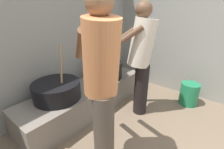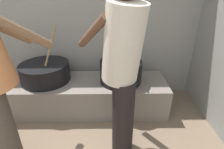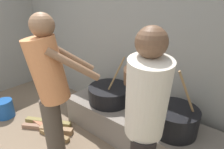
# 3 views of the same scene
# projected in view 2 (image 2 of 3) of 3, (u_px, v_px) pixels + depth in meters

# --- Properties ---
(block_enclosure_rear) EXTENTS (4.86, 0.20, 2.48)m
(block_enclosure_rear) POSITION_uv_depth(u_px,v_px,m) (30.00, 7.00, 2.30)
(block_enclosure_rear) COLOR gray
(block_enclosure_rear) RESTS_ON ground_plane
(hearth_ledge) EXTENTS (2.09, 0.60, 0.40)m
(hearth_ledge) POSITION_uv_depth(u_px,v_px,m) (84.00, 95.00, 2.31)
(hearth_ledge) COLOR slate
(hearth_ledge) RESTS_ON ground_plane
(cooking_pot_main) EXTENTS (0.60, 0.60, 0.68)m
(cooking_pot_main) POSITION_uv_depth(u_px,v_px,m) (45.00, 72.00, 2.20)
(cooking_pot_main) COLOR black
(cooking_pot_main) RESTS_ON hearth_ledge
(cooking_pot_secondary) EXTENTS (0.51, 0.51, 0.73)m
(cooking_pot_secondary) POSITION_uv_depth(u_px,v_px,m) (121.00, 71.00, 2.16)
(cooking_pot_secondary) COLOR black
(cooking_pot_secondary) RESTS_ON hearth_ledge
(cook_in_cream_shirt) EXTENTS (0.63, 0.73, 1.59)m
(cook_in_cream_shirt) POSITION_uv_depth(u_px,v_px,m) (122.00, 65.00, 1.42)
(cook_in_cream_shirt) COLOR black
(cook_in_cream_shirt) RESTS_ON ground_plane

